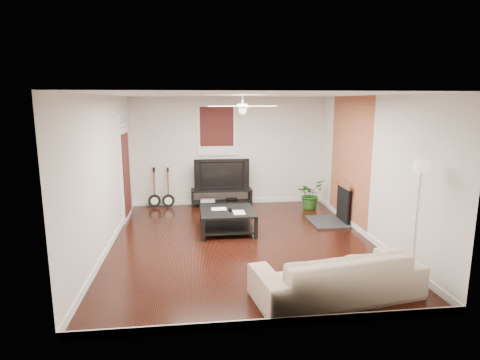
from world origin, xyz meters
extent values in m
cube|color=black|center=(0.00, 0.00, 0.00)|extent=(5.00, 6.00, 0.01)
cube|color=white|center=(0.00, 0.00, 2.80)|extent=(5.00, 6.00, 0.01)
cube|color=silver|center=(0.00, 3.00, 1.40)|extent=(5.00, 0.01, 2.80)
cube|color=silver|center=(0.00, -3.00, 1.40)|extent=(5.00, 0.01, 2.80)
cube|color=silver|center=(-2.50, 0.00, 1.40)|extent=(0.01, 6.00, 2.80)
cube|color=silver|center=(2.50, 0.00, 1.40)|extent=(0.01, 6.00, 2.80)
cube|color=#B4633A|center=(2.49, 1.00, 1.40)|extent=(0.02, 2.20, 2.80)
cube|color=black|center=(2.20, 1.00, 0.46)|extent=(0.80, 1.10, 0.92)
cube|color=black|center=(-0.30, 2.97, 1.95)|extent=(1.00, 0.06, 1.30)
cube|color=white|center=(-2.46, 1.90, 1.25)|extent=(0.08, 1.00, 2.50)
cube|color=black|center=(-0.20, 2.78, 0.22)|extent=(1.57, 0.42, 0.44)
imported|color=black|center=(-0.20, 2.80, 0.85)|extent=(1.41, 0.18, 0.81)
cube|color=black|center=(-0.24, 0.66, 0.23)|extent=(1.12, 1.12, 0.47)
imported|color=#BBA78C|center=(1.03, -2.34, 0.34)|extent=(2.44, 1.29, 0.68)
imported|color=#225719|center=(2.02, 2.25, 0.37)|extent=(0.88, 0.87, 0.74)
camera|label=1|loc=(-0.91, -7.27, 2.69)|focal=29.69mm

